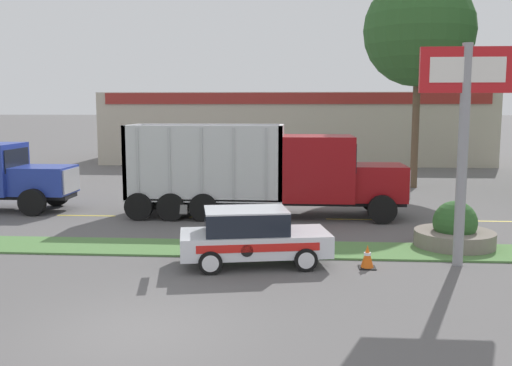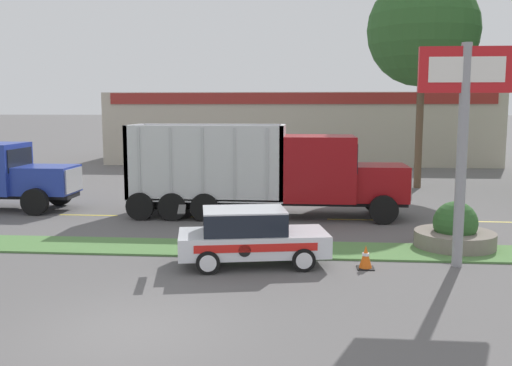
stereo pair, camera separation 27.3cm
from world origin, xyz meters
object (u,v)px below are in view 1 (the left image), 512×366
rally_car (252,236)px  stone_planter (455,232)px  traffic_cone (367,257)px  dump_truck_lead (289,174)px  store_sign_post (465,113)px

rally_car → stone_planter: size_ratio=1.77×
stone_planter → traffic_cone: size_ratio=3.81×
stone_planter → traffic_cone: stone_planter is taller
rally_car → traffic_cone: rally_car is taller
rally_car → dump_truck_lead: bearing=82.8°
dump_truck_lead → stone_planter: size_ratio=4.47×
dump_truck_lead → rally_car: bearing=-97.2°
store_sign_post → stone_planter: 4.26m
dump_truck_lead → rally_car: dump_truck_lead is taller
rally_car → traffic_cone: size_ratio=6.76×
dump_truck_lead → store_sign_post: (4.77, -6.85, 2.51)m
store_sign_post → stone_planter: store_sign_post is taller
stone_planter → traffic_cone: bearing=-139.9°
traffic_cone → stone_planter: bearing=40.1°
traffic_cone → dump_truck_lead: bearing=107.1°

